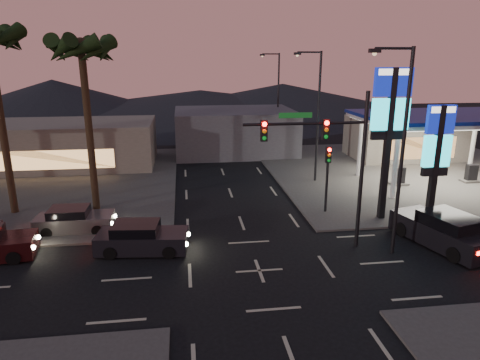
{
  "coord_description": "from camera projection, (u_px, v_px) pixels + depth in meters",
  "views": [
    {
      "loc": [
        -3.27,
        -17.6,
        9.49
      ],
      "look_at": [
        -0.25,
        4.89,
        3.0
      ],
      "focal_mm": 32.0,
      "sensor_mm": 36.0,
      "label": 1
    }
  ],
  "objects": [
    {
      "name": "ground",
      "position": [
        259.0,
        271.0,
        19.8
      ],
      "size": [
        140.0,
        140.0,
        0.0
      ],
      "primitive_type": "plane",
      "color": "black",
      "rests_on": "ground"
    },
    {
      "name": "corner_lot_ne",
      "position": [
        408.0,
        171.0,
        37.08
      ],
      "size": [
        24.0,
        24.0,
        0.12
      ],
      "primitive_type": "cube",
      "color": "#47443F",
      "rests_on": "ground"
    },
    {
      "name": "corner_lot_nw",
      "position": [
        19.0,
        185.0,
        32.98
      ],
      "size": [
        24.0,
        24.0,
        0.12
      ],
      "primitive_type": "cube",
      "color": "#47443F",
      "rests_on": "ground"
    },
    {
      "name": "gas_station",
      "position": [
        443.0,
        119.0,
        31.89
      ],
      "size": [
        12.2,
        8.2,
        5.47
      ],
      "color": "silver",
      "rests_on": "ground"
    },
    {
      "name": "convenience_store",
      "position": [
        404.0,
        138.0,
        41.57
      ],
      "size": [
        10.0,
        6.0,
        4.0
      ],
      "primitive_type": "cube",
      "color": "#726B5B",
      "rests_on": "ground"
    },
    {
      "name": "pylon_sign_tall",
      "position": [
        390.0,
        114.0,
        24.37
      ],
      "size": [
        2.2,
        0.35,
        9.0
      ],
      "color": "black",
      "rests_on": "ground"
    },
    {
      "name": "pylon_sign_short",
      "position": [
        437.0,
        147.0,
        24.22
      ],
      "size": [
        1.6,
        0.35,
        7.0
      ],
      "color": "black",
      "rests_on": "ground"
    },
    {
      "name": "traffic_signal_mast",
      "position": [
        330.0,
        149.0,
        20.74
      ],
      "size": [
        6.1,
        0.39,
        8.0
      ],
      "color": "black",
      "rests_on": "ground"
    },
    {
      "name": "pedestal_signal",
      "position": [
        328.0,
        169.0,
        26.35
      ],
      "size": [
        0.32,
        0.39,
        4.3
      ],
      "color": "black",
      "rests_on": "ground"
    },
    {
      "name": "streetlight_near",
      "position": [
        400.0,
        142.0,
        20.05
      ],
      "size": [
        2.14,
        0.25,
        10.0
      ],
      "color": "black",
      "rests_on": "ground"
    },
    {
      "name": "streetlight_mid",
      "position": [
        316.0,
        110.0,
        32.44
      ],
      "size": [
        2.14,
        0.25,
        10.0
      ],
      "color": "black",
      "rests_on": "ground"
    },
    {
      "name": "streetlight_far",
      "position": [
        276.0,
        95.0,
        45.78
      ],
      "size": [
        2.14,
        0.25,
        10.0
      ],
      "color": "black",
      "rests_on": "ground"
    },
    {
      "name": "palm_a",
      "position": [
        82.0,
        59.0,
        25.11
      ],
      "size": [
        4.41,
        4.41,
        10.86
      ],
      "color": "black",
      "rests_on": "ground"
    },
    {
      "name": "building_far_west",
      "position": [
        63.0,
        144.0,
        38.42
      ],
      "size": [
        16.0,
        8.0,
        4.0
      ],
      "primitive_type": "cube",
      "color": "#726B5B",
      "rests_on": "ground"
    },
    {
      "name": "building_far_mid",
      "position": [
        234.0,
        131.0,
        44.23
      ],
      "size": [
        12.0,
        9.0,
        4.4
      ],
      "primitive_type": "cube",
      "color": "#4C4C51",
      "rests_on": "ground"
    },
    {
      "name": "hill_left",
      "position": [
        54.0,
        97.0,
        72.95
      ],
      "size": [
        40.0,
        40.0,
        6.0
      ],
      "primitive_type": "cone",
      "color": "black",
      "rests_on": "ground"
    },
    {
      "name": "hill_right",
      "position": [
        282.0,
        98.0,
        78.21
      ],
      "size": [
        50.0,
        50.0,
        5.0
      ],
      "primitive_type": "cone",
      "color": "black",
      "rests_on": "ground"
    },
    {
      "name": "hill_center",
      "position": [
        200.0,
        101.0,
        76.43
      ],
      "size": [
        60.0,
        60.0,
        4.0
      ],
      "primitive_type": "cone",
      "color": "black",
      "rests_on": "ground"
    },
    {
      "name": "car_lane_a_front",
      "position": [
        141.0,
        238.0,
        21.62
      ],
      "size": [
        4.78,
        2.37,
        1.51
      ],
      "color": "black",
      "rests_on": "ground"
    },
    {
      "name": "car_lane_b_front",
      "position": [
        74.0,
        220.0,
        24.17
      ],
      "size": [
        4.35,
        1.88,
        1.41
      ],
      "color": "#4E4E50",
      "rests_on": "ground"
    },
    {
      "name": "suv_station",
      "position": [
        444.0,
        231.0,
        22.23
      ],
      "size": [
        3.67,
        5.84,
        1.82
      ],
      "color": "black",
      "rests_on": "ground"
    }
  ]
}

